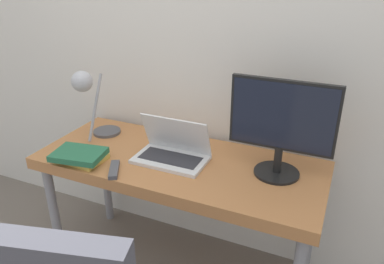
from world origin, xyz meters
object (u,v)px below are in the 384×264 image
Objects in this scene: book_stack at (80,156)px; game_controller at (78,150)px; monitor at (282,124)px; laptop at (172,151)px; desk_lamp at (89,95)px.

book_stack is 0.08m from game_controller.
monitor reaches higher than book_stack.
monitor is 1.75× the size of book_stack.
monitor is at bearing 12.49° from game_controller.
laptop reaches higher than game_controller.
laptop is 0.55m from monitor.
desk_lamp is at bearing 178.67° from laptop.
laptop is 0.46m from book_stack.
desk_lamp reaches higher than game_controller.
monitor is (0.50, 0.07, 0.21)m from laptop.
desk_lamp reaches higher than book_stack.
laptop is at bearing 25.84° from book_stack.
monitor is 0.99m from desk_lamp.
book_stack is at bearing -163.46° from monitor.
monitor reaches higher than game_controller.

